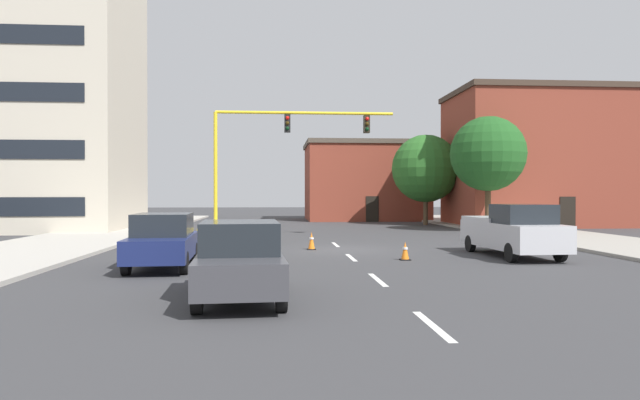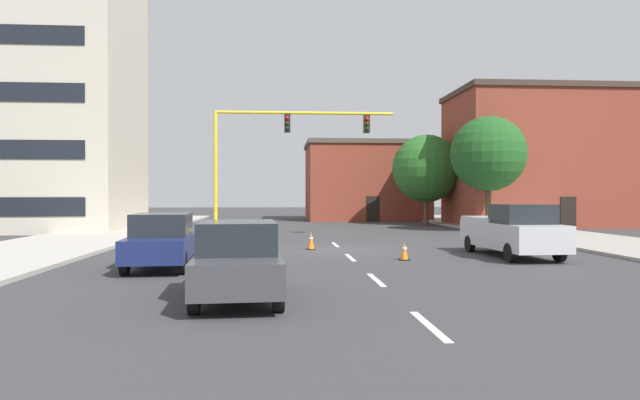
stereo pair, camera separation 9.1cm
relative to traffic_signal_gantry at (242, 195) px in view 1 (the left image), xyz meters
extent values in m
plane|color=#38383A|center=(4.57, -6.77, -2.33)|extent=(160.00, 160.00, 0.00)
cube|color=#B2ADA3|center=(-8.18, 1.23, -2.26)|extent=(6.00, 56.00, 0.14)
cube|color=#9E998E|center=(17.32, 1.23, -2.26)|extent=(6.00, 56.00, 0.14)
cube|color=silver|center=(4.57, -20.77, -2.32)|extent=(0.16, 2.40, 0.01)
cube|color=silver|center=(4.57, -15.27, -2.32)|extent=(0.16, 2.40, 0.01)
cube|color=silver|center=(4.57, -9.77, -2.32)|extent=(0.16, 2.40, 0.01)
cube|color=silver|center=(4.57, -4.27, -2.32)|extent=(0.16, 2.40, 0.01)
cube|color=beige|center=(-15.03, 8.19, 9.17)|extent=(14.25, 10.27, 23.00)
cube|color=brown|center=(10.02, 21.61, 1.04)|extent=(10.69, 8.40, 6.74)
cube|color=#4C4238|center=(10.02, 21.61, 4.61)|extent=(10.99, 8.70, 0.40)
cube|color=black|center=(10.02, 17.38, -1.23)|extent=(1.10, 0.06, 2.20)
cube|color=brown|center=(21.66, 10.72, 2.53)|extent=(12.94, 8.07, 9.71)
cube|color=#3D2D23|center=(21.66, 10.72, 7.58)|extent=(13.24, 8.37, 0.40)
cube|color=black|center=(21.66, 6.65, -1.23)|extent=(1.10, 0.06, 2.20)
cube|color=yellow|center=(-1.42, 0.00, -2.05)|extent=(1.80, 1.20, 0.55)
cylinder|color=yellow|center=(-1.42, 0.00, 1.32)|extent=(0.20, 0.20, 6.20)
cylinder|color=yellow|center=(3.37, 0.00, 4.42)|extent=(9.58, 0.16, 0.16)
cube|color=black|center=(2.41, 0.00, 3.85)|extent=(0.32, 0.36, 0.95)
sphere|color=red|center=(2.41, -0.19, 4.12)|extent=(0.20, 0.20, 0.20)
sphere|color=#38280A|center=(2.41, -0.19, 3.84)|extent=(0.20, 0.20, 0.20)
sphere|color=black|center=(2.41, -0.19, 3.56)|extent=(0.20, 0.20, 0.20)
cube|color=black|center=(6.72, 0.00, 3.85)|extent=(0.32, 0.36, 0.95)
sphere|color=red|center=(6.72, -0.19, 4.12)|extent=(0.20, 0.20, 0.20)
sphere|color=#38280A|center=(6.72, -0.19, 3.84)|extent=(0.20, 0.20, 0.20)
sphere|color=black|center=(6.72, -0.19, 3.56)|extent=(0.20, 0.20, 0.20)
cylinder|color=brown|center=(13.32, 12.38, -1.13)|extent=(0.36, 0.36, 2.39)
sphere|color=#286023|center=(13.32, 12.38, 2.02)|extent=(5.21, 5.21, 5.21)
cylinder|color=#4C3823|center=(15.18, 4.34, -0.76)|extent=(0.36, 0.36, 3.14)
sphere|color=#1E511E|center=(15.18, 4.34, 2.60)|extent=(4.75, 4.75, 4.75)
cube|color=#BCBCC1|center=(10.70, -9.82, -1.51)|extent=(2.23, 5.48, 0.95)
cube|color=#1E2328|center=(10.73, -10.71, -0.69)|extent=(1.91, 1.88, 0.70)
cube|color=#BCBCC1|center=(10.65, -8.63, -0.96)|extent=(2.12, 2.89, 0.16)
cylinder|color=black|center=(11.67, -11.61, -1.99)|extent=(0.25, 0.69, 0.68)
cylinder|color=black|center=(9.88, -11.69, -1.99)|extent=(0.25, 0.69, 0.68)
cylinder|color=black|center=(11.52, -7.94, -1.99)|extent=(0.25, 0.69, 0.68)
cylinder|color=black|center=(9.72, -8.02, -1.99)|extent=(0.25, 0.69, 0.68)
cube|color=navy|center=(-1.81, -12.30, -1.64)|extent=(2.08, 4.59, 0.70)
cube|color=#1E2328|center=(-1.82, -12.20, -0.94)|extent=(1.82, 2.39, 0.70)
cylinder|color=black|center=(-2.72, -10.82, -1.99)|extent=(0.26, 0.69, 0.68)
cylinder|color=black|center=(-1.07, -10.73, -1.99)|extent=(0.26, 0.69, 0.68)
cylinder|color=black|center=(-2.56, -13.88, -1.99)|extent=(0.26, 0.69, 0.68)
cylinder|color=black|center=(-0.91, -13.79, -1.99)|extent=(0.26, 0.69, 0.68)
cube|color=#3D3D42|center=(0.97, -17.90, -1.64)|extent=(2.11, 4.60, 0.70)
cube|color=#1E2328|center=(0.96, -17.80, -0.94)|extent=(1.83, 2.39, 0.70)
cylinder|color=black|center=(0.05, -16.42, -1.99)|extent=(0.26, 0.69, 0.68)
cylinder|color=black|center=(1.70, -16.32, -1.99)|extent=(0.26, 0.69, 0.68)
cylinder|color=black|center=(0.23, -19.47, -1.99)|extent=(0.26, 0.69, 0.68)
cylinder|color=black|center=(1.88, -19.37, -1.99)|extent=(0.26, 0.69, 0.68)
cube|color=black|center=(3.29, -6.61, -2.31)|extent=(0.36, 0.36, 0.04)
cone|color=orange|center=(3.29, -6.61, -1.93)|extent=(0.28, 0.28, 0.72)
cylinder|color=white|center=(3.29, -6.61, -1.84)|extent=(0.19, 0.19, 0.08)
cube|color=black|center=(1.70, -10.45, -2.31)|extent=(0.36, 0.36, 0.04)
cone|color=orange|center=(1.70, -10.45, -2.00)|extent=(0.28, 0.28, 0.58)
cylinder|color=white|center=(1.70, -10.45, -1.93)|extent=(0.19, 0.19, 0.08)
cube|color=black|center=(6.38, -10.73, -2.31)|extent=(0.36, 0.36, 0.04)
cone|color=orange|center=(6.38, -10.73, -1.97)|extent=(0.28, 0.28, 0.63)
cylinder|color=white|center=(6.38, -10.73, -1.90)|extent=(0.19, 0.19, 0.08)
camera|label=1|loc=(1.76, -30.74, 0.02)|focal=32.00mm
camera|label=2|loc=(1.86, -30.75, 0.02)|focal=32.00mm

